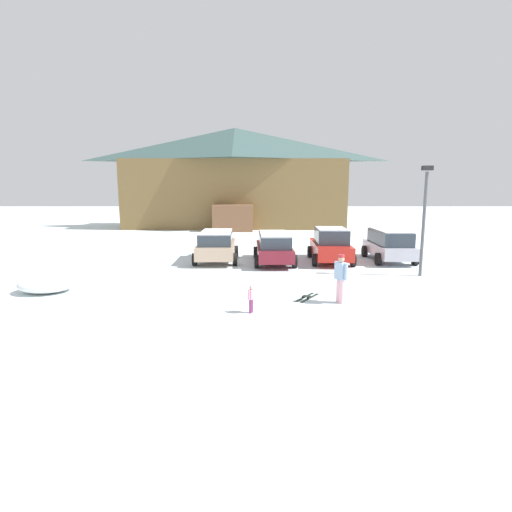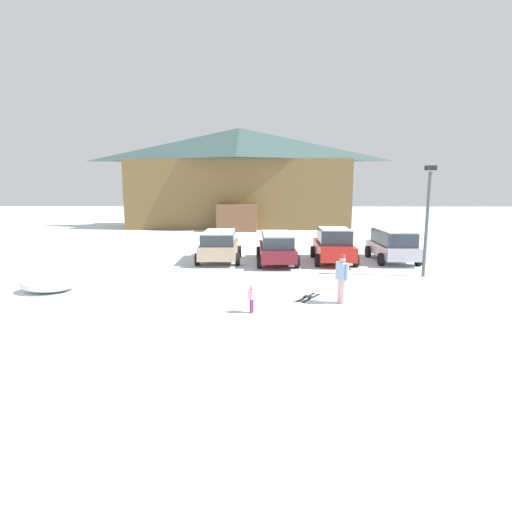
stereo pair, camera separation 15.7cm
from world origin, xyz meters
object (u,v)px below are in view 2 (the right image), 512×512
object	(u,v)px
skier_child_in_pink_snowsuit	(252,297)
lamp_post	(427,214)
ski_lodge	(239,177)
parked_silver_wagon	(393,244)
plowed_snow_pile	(49,283)
skier_adult_in_blue_parka	(342,276)
pair_of_skis	(308,298)
parked_maroon_van	(277,247)
parked_red_sedan	(333,245)
parked_beige_suv	(219,245)

from	to	relation	value
skier_child_in_pink_snowsuit	lamp_post	distance (m)	9.47
ski_lodge	parked_silver_wagon	distance (m)	22.08
plowed_snow_pile	skier_adult_in_blue_parka	bearing A→B (deg)	-7.68
pair_of_skis	lamp_post	distance (m)	7.14
ski_lodge	parked_maroon_van	size ratio (longest dim) A/B	4.67
skier_adult_in_blue_parka	plowed_snow_pile	size ratio (longest dim) A/B	0.82
ski_lodge	parked_maroon_van	bearing A→B (deg)	-81.44
parked_red_sedan	skier_child_in_pink_snowsuit	xyz separation A→B (m)	(-4.09, -8.82, -0.39)
plowed_snow_pile	parked_maroon_van	bearing A→B (deg)	34.46
ski_lodge	parked_silver_wagon	xyz separation A→B (m)	(9.22, -19.65, -4.04)
parked_silver_wagon	plowed_snow_pile	bearing A→B (deg)	-156.34
parked_silver_wagon	plowed_snow_pile	world-z (taller)	parked_silver_wagon
ski_lodge	parked_red_sedan	distance (m)	21.22
parked_beige_suv	skier_adult_in_blue_parka	bearing A→B (deg)	-58.11
ski_lodge	parked_beige_suv	bearing A→B (deg)	-90.01
parked_beige_suv	parked_maroon_van	world-z (taller)	parked_beige_suv
ski_lodge	parked_red_sedan	size ratio (longest dim) A/B	4.98
parked_beige_suv	skier_adult_in_blue_parka	world-z (taller)	skier_adult_in_blue_parka
skier_child_in_pink_snowsuit	pair_of_skis	xyz separation A→B (m)	(1.97, 1.72, -0.48)
skier_adult_in_blue_parka	lamp_post	distance (m)	6.44
parked_beige_suv	parked_silver_wagon	size ratio (longest dim) A/B	1.03
parked_silver_wagon	skier_child_in_pink_snowsuit	world-z (taller)	parked_silver_wagon
parked_red_sedan	skier_adult_in_blue_parka	world-z (taller)	parked_red_sedan
skier_child_in_pink_snowsuit	plowed_snow_pile	size ratio (longest dim) A/B	0.44
ski_lodge	lamp_post	world-z (taller)	ski_lodge
parked_red_sedan	plowed_snow_pile	bearing A→B (deg)	-151.98
ski_lodge	parked_maroon_van	distance (m)	20.81
parked_silver_wagon	lamp_post	bearing A→B (deg)	-86.99
parked_red_sedan	plowed_snow_pile	distance (m)	13.38
ski_lodge	parked_silver_wagon	size ratio (longest dim) A/B	5.22
ski_lodge	plowed_snow_pile	world-z (taller)	ski_lodge
ski_lodge	skier_adult_in_blue_parka	size ratio (longest dim) A/B	13.10
lamp_post	parked_red_sedan	bearing A→B (deg)	134.46
parked_beige_suv	lamp_post	distance (m)	10.29
parked_silver_wagon	pair_of_skis	xyz separation A→B (m)	(-5.30, -7.39, -0.89)
parked_red_sedan	ski_lodge	bearing A→B (deg)	106.84
parked_maroon_van	plowed_snow_pile	xyz separation A→B (m)	(-8.80, -6.04, -0.55)
pair_of_skis	plowed_snow_pile	world-z (taller)	plowed_snow_pile
skier_child_in_pink_snowsuit	skier_adult_in_blue_parka	distance (m)	3.23
skier_child_in_pink_snowsuit	parked_red_sedan	bearing A→B (deg)	65.15
lamp_post	plowed_snow_pile	distance (m)	15.63
ski_lodge	parked_beige_suv	distance (m)	20.12
pair_of_skis	lamp_post	bearing A→B (deg)	33.62
skier_adult_in_blue_parka	pair_of_skis	distance (m)	1.52
parked_maroon_van	skier_adult_in_blue_parka	size ratio (longest dim) A/B	2.81
parked_maroon_van	skier_child_in_pink_snowsuit	bearing A→B (deg)	-97.22
lamp_post	pair_of_skis	bearing A→B (deg)	-146.38
pair_of_skis	lamp_post	size ratio (longest dim) A/B	0.27
pair_of_skis	skier_adult_in_blue_parka	bearing A→B (deg)	-31.01
parked_beige_suv	ski_lodge	bearing A→B (deg)	89.99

